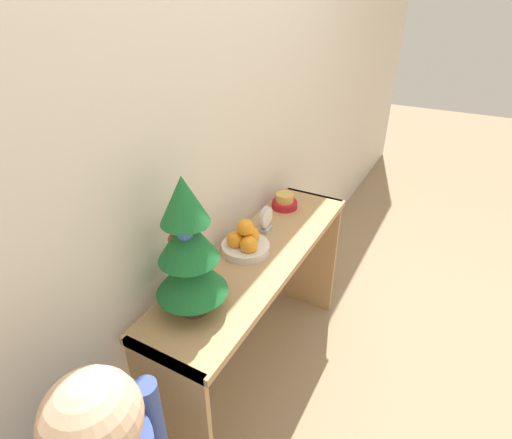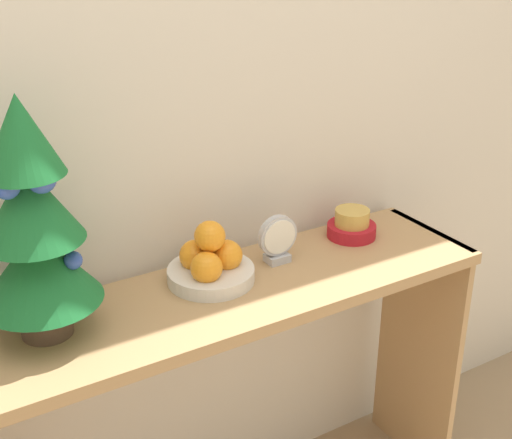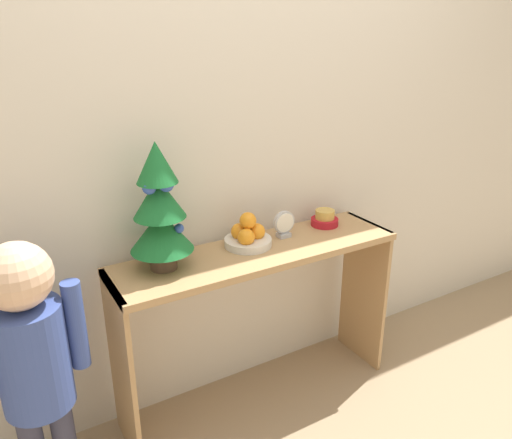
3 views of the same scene
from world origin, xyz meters
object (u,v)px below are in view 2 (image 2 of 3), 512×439
Objects in this scene: mini_tree at (33,223)px; fruit_bowl at (210,264)px; desk_clock at (278,240)px; singing_bowl at (352,225)px.

fruit_bowl is (0.39, 0.02, -0.20)m from mini_tree.
fruit_bowl reaches higher than desk_clock.
desk_clock is (-0.25, -0.02, 0.03)m from singing_bowl.
mini_tree is at bearing -177.10° from fruit_bowl.
desk_clock is at bearing 1.94° from mini_tree.
fruit_bowl is 0.19m from desk_clock.
desk_clock is (0.19, -0.00, 0.01)m from fruit_bowl.
fruit_bowl is at bearing -177.21° from singing_bowl.
fruit_bowl is 1.58× the size of singing_bowl.
singing_bowl is (0.43, 0.02, -0.01)m from fruit_bowl.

